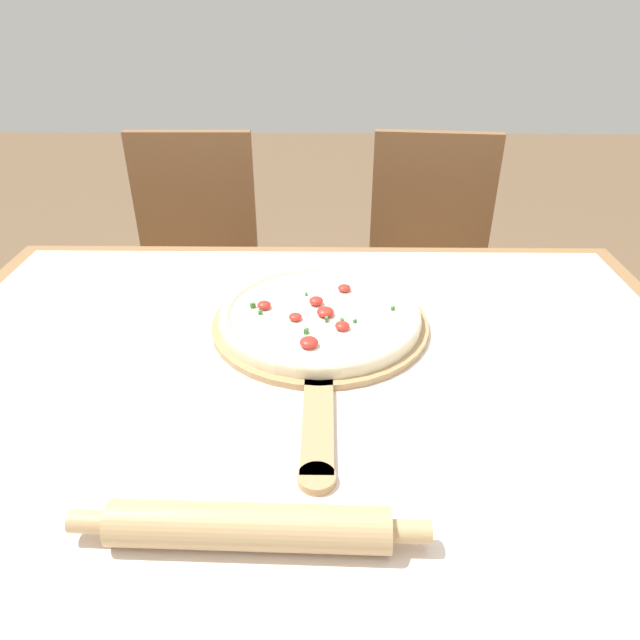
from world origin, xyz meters
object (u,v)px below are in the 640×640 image
at_px(pizza, 320,314).
at_px(chair_right, 428,261).
at_px(chair_left, 195,260).
at_px(rolling_pin, 249,527).
at_px(pizza_peel, 320,329).

height_order(pizza, chair_right, chair_right).
distance_m(pizza, chair_left, 0.88).
bearing_deg(chair_right, pizza, -108.25).
distance_m(pizza, rolling_pin, 0.48).
bearing_deg(chair_left, rolling_pin, -75.23).
distance_m(pizza, chair_right, 0.85).
xyz_separation_m(pizza_peel, pizza, (-0.00, 0.02, 0.02)).
relative_size(rolling_pin, chair_right, 0.45).
xyz_separation_m(pizza, chair_right, (0.33, 0.74, -0.23)).
distance_m(pizza_peel, chair_left, 0.89).
bearing_deg(chair_left, pizza_peel, -62.42).
xyz_separation_m(pizza_peel, rolling_pin, (-0.07, -0.46, 0.02)).
xyz_separation_m(pizza, rolling_pin, (-0.07, -0.48, 0.00)).
bearing_deg(rolling_pin, chair_left, 105.28).
xyz_separation_m(rolling_pin, chair_left, (-0.33, 1.22, -0.24)).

